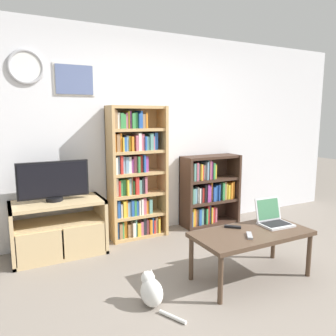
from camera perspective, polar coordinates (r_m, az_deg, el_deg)
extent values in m
plane|color=gray|center=(2.99, 12.52, -22.08)|extent=(18.00, 18.00, 0.00)
cube|color=silver|center=(4.31, -4.34, 5.87)|extent=(6.73, 0.06, 2.60)
torus|color=#B2B2B7|center=(3.97, -23.51, 15.84)|extent=(0.38, 0.04, 0.38)
cylinder|color=white|center=(3.97, -23.51, 15.84)|extent=(0.31, 0.02, 0.31)
cube|color=silver|center=(4.03, -15.99, 14.57)|extent=(0.46, 0.01, 0.36)
cube|color=slate|center=(4.03, -15.98, 14.58)|extent=(0.42, 0.02, 0.33)
cube|color=tan|center=(3.86, -25.60, -10.44)|extent=(0.04, 0.51, 0.61)
cube|color=tan|center=(3.99, -11.63, -9.11)|extent=(0.04, 0.51, 0.61)
cube|color=tan|center=(3.82, -18.71, -5.72)|extent=(0.99, 0.51, 0.04)
cube|color=tan|center=(4.00, -18.28, -13.77)|extent=(0.99, 0.51, 0.04)
cube|color=tan|center=(3.88, -18.54, -8.98)|extent=(0.92, 0.47, 0.04)
cube|color=tan|center=(3.68, -21.41, -12.87)|extent=(0.44, 0.02, 0.33)
cube|color=tan|center=(3.74, -14.27, -12.13)|extent=(0.44, 0.02, 0.33)
cylinder|color=black|center=(3.82, -19.17, -5.14)|extent=(0.18, 0.18, 0.04)
cube|color=black|center=(3.77, -19.34, -1.90)|extent=(0.75, 0.05, 0.40)
cube|color=black|center=(3.74, -19.28, -1.97)|extent=(0.71, 0.01, 0.36)
cube|color=tan|center=(4.01, -9.88, -1.26)|extent=(0.04, 0.30, 1.66)
cube|color=tan|center=(4.26, -1.02, -0.51)|extent=(0.04, 0.30, 1.66)
cube|color=tan|center=(4.25, -6.02, -0.59)|extent=(0.72, 0.02, 1.66)
cube|color=tan|center=(4.33, -5.16, -11.51)|extent=(0.65, 0.26, 0.04)
cube|color=tan|center=(4.25, -5.21, -8.09)|extent=(0.65, 0.26, 0.04)
cube|color=tan|center=(4.17, -5.26, -4.54)|extent=(0.65, 0.26, 0.04)
cube|color=tan|center=(4.12, -5.31, -0.88)|extent=(0.65, 0.26, 0.04)
cube|color=tan|center=(4.08, -5.37, 2.87)|extent=(0.65, 0.26, 0.04)
cube|color=tan|center=(4.06, -5.43, 6.67)|extent=(0.65, 0.26, 0.04)
cube|color=tan|center=(4.06, -5.48, 10.49)|extent=(0.65, 0.26, 0.04)
cube|color=#2856A8|center=(4.21, -9.16, -10.45)|extent=(0.03, 0.20, 0.21)
cube|color=#93704C|center=(4.22, -8.60, -10.49)|extent=(0.04, 0.22, 0.20)
cube|color=#388947|center=(4.23, -8.21, -10.36)|extent=(0.02, 0.21, 0.21)
cube|color=orange|center=(4.24, -7.81, -10.21)|extent=(0.04, 0.19, 0.22)
cube|color=#93704C|center=(4.26, -7.25, -10.49)|extent=(0.03, 0.22, 0.17)
cube|color=#93704C|center=(4.27, -6.87, -10.40)|extent=(0.03, 0.20, 0.17)
cube|color=white|center=(4.27, -6.40, -10.31)|extent=(0.03, 0.23, 0.18)
cube|color=#5B9389|center=(4.28, -6.05, -10.00)|extent=(0.02, 0.22, 0.22)
cube|color=gold|center=(4.29, -5.57, -10.29)|extent=(0.04, 0.24, 0.17)
cube|color=#B75B70|center=(4.31, -5.03, -10.10)|extent=(0.04, 0.21, 0.18)
cube|color=#232328|center=(4.32, -4.55, -9.76)|extent=(0.04, 0.21, 0.22)
cube|color=#B75B70|center=(4.34, -4.04, -9.87)|extent=(0.03, 0.20, 0.19)
cube|color=orange|center=(4.35, -3.53, -9.85)|extent=(0.03, 0.24, 0.19)
cube|color=#2856A8|center=(4.36, -3.21, -9.65)|extent=(0.02, 0.22, 0.21)
cube|color=red|center=(4.38, -2.89, -9.83)|extent=(0.02, 0.23, 0.17)
cube|color=#93704C|center=(4.38, -2.55, -9.55)|extent=(0.03, 0.22, 0.21)
cube|color=gold|center=(4.40, -2.14, -9.64)|extent=(0.02, 0.24, 0.19)
cube|color=orange|center=(4.41, -1.94, -9.49)|extent=(0.02, 0.19, 0.20)
cube|color=#2856A8|center=(4.13, -9.35, -7.07)|extent=(0.02, 0.20, 0.19)
cube|color=#2856A8|center=(4.13, -8.94, -6.87)|extent=(0.04, 0.21, 0.21)
cube|color=white|center=(4.14, -8.48, -7.10)|extent=(0.02, 0.22, 0.17)
cube|color=gold|center=(4.15, -8.01, -6.83)|extent=(0.04, 0.23, 0.21)
cube|color=orange|center=(4.16, -7.61, -6.74)|extent=(0.02, 0.21, 0.21)
cube|color=#759EB7|center=(4.18, -7.18, -6.84)|extent=(0.04, 0.21, 0.18)
cube|color=#2856A8|center=(4.18, -6.64, -6.68)|extent=(0.03, 0.22, 0.20)
cube|color=#388947|center=(4.20, -6.20, -6.64)|extent=(0.03, 0.22, 0.20)
cube|color=#2856A8|center=(4.21, -5.80, -6.69)|extent=(0.03, 0.22, 0.18)
cube|color=white|center=(4.22, -5.41, -6.59)|extent=(0.02, 0.22, 0.19)
cube|color=white|center=(4.23, -5.03, -6.47)|extent=(0.03, 0.23, 0.20)
cube|color=#B75B70|center=(4.24, -4.57, -6.36)|extent=(0.04, 0.22, 0.21)
cube|color=orange|center=(4.27, -4.07, -6.56)|extent=(0.04, 0.19, 0.17)
cube|color=#5B9389|center=(4.28, -3.53, -6.39)|extent=(0.04, 0.21, 0.19)
cube|color=white|center=(4.06, -9.30, -3.18)|extent=(0.04, 0.20, 0.22)
cube|color=red|center=(4.07, -8.83, -3.35)|extent=(0.02, 0.22, 0.19)
cube|color=#388947|center=(4.08, -8.46, -3.23)|extent=(0.03, 0.20, 0.20)
cube|color=#388947|center=(4.10, -7.97, -3.19)|extent=(0.04, 0.18, 0.20)
cube|color=gold|center=(4.10, -7.46, -3.19)|extent=(0.02, 0.23, 0.19)
cube|color=#759EB7|center=(4.12, -7.05, -3.04)|extent=(0.04, 0.19, 0.20)
cube|color=#93704C|center=(4.13, -6.68, -2.92)|extent=(0.02, 0.19, 0.22)
cube|color=#388947|center=(4.14, -6.36, -3.23)|extent=(0.02, 0.19, 0.17)
cube|color=red|center=(4.14, -5.85, -2.88)|extent=(0.04, 0.23, 0.22)
cube|color=#5B9389|center=(4.16, -5.31, -3.07)|extent=(0.04, 0.21, 0.18)
cube|color=#232328|center=(4.17, -4.82, -2.85)|extent=(0.03, 0.21, 0.20)
cube|color=#B75B70|center=(4.18, -4.39, -2.75)|extent=(0.03, 0.22, 0.21)
cube|color=white|center=(4.00, -9.43, 0.51)|extent=(0.03, 0.23, 0.21)
cube|color=#759EB7|center=(4.03, -9.01, 0.61)|extent=(0.03, 0.19, 0.21)
cube|color=red|center=(4.03, -8.49, 0.69)|extent=(0.03, 0.23, 0.22)
cube|color=#759EB7|center=(4.05, -8.08, 0.63)|extent=(0.04, 0.19, 0.21)
cube|color=#759EB7|center=(4.06, -7.52, 0.62)|extent=(0.04, 0.20, 0.20)
cube|color=white|center=(4.08, -7.01, 0.67)|extent=(0.03, 0.19, 0.20)
cube|color=#9E4293|center=(4.09, -6.59, 0.49)|extent=(0.03, 0.18, 0.17)
cube|color=#B75B70|center=(4.10, -6.12, 0.74)|extent=(0.04, 0.19, 0.20)
cube|color=#388947|center=(4.10, -5.59, 0.74)|extent=(0.03, 0.23, 0.20)
cube|color=red|center=(4.13, -5.16, 0.86)|extent=(0.04, 0.18, 0.21)
cube|color=#2856A8|center=(4.13, -4.61, 0.92)|extent=(0.02, 0.23, 0.21)
cube|color=#9E4293|center=(4.15, -4.19, 0.83)|extent=(0.04, 0.20, 0.20)
cube|color=orange|center=(3.98, -9.60, 4.39)|extent=(0.02, 0.21, 0.21)
cube|color=#93704C|center=(3.99, -9.10, 4.41)|extent=(0.04, 0.23, 0.21)
cube|color=orange|center=(4.00, -8.64, 4.51)|extent=(0.02, 0.21, 0.22)
cube|color=gold|center=(4.00, -8.26, 4.17)|extent=(0.02, 0.24, 0.17)
cube|color=#2856A8|center=(4.02, -7.93, 4.20)|extent=(0.03, 0.21, 0.17)
cube|color=#759EB7|center=(4.03, -7.52, 4.34)|extent=(0.03, 0.20, 0.19)
cube|color=gold|center=(4.04, -7.14, 4.33)|extent=(0.02, 0.19, 0.18)
cube|color=orange|center=(4.04, -6.68, 4.30)|extent=(0.03, 0.24, 0.18)
cube|color=#232328|center=(4.06, -6.40, 4.29)|extent=(0.02, 0.19, 0.17)
cube|color=#B75B70|center=(4.06, -5.94, 4.40)|extent=(0.03, 0.23, 0.19)
cube|color=white|center=(4.08, -5.46, 4.64)|extent=(0.04, 0.23, 0.22)
cube|color=#B75B70|center=(4.10, -4.93, 4.57)|extent=(0.04, 0.21, 0.20)
cube|color=#2856A8|center=(4.11, -4.43, 4.38)|extent=(0.02, 0.23, 0.17)
cube|color=#5B9389|center=(4.13, -3.99, 4.38)|extent=(0.04, 0.21, 0.17)
cube|color=#5B9389|center=(4.14, -3.41, 4.67)|extent=(0.04, 0.22, 0.21)
cube|color=#B75B70|center=(4.16, -3.01, 4.45)|extent=(0.02, 0.20, 0.17)
cube|color=#2856A8|center=(4.17, -2.59, 4.75)|extent=(0.04, 0.20, 0.21)
cube|color=#93704C|center=(3.96, -9.69, 8.40)|extent=(0.02, 0.23, 0.22)
cube|color=#93704C|center=(3.97, -9.36, 8.36)|extent=(0.02, 0.21, 0.22)
cube|color=white|center=(3.99, -8.97, 8.16)|extent=(0.03, 0.20, 0.19)
cube|color=#388947|center=(4.00, -8.42, 8.14)|extent=(0.04, 0.21, 0.18)
cube|color=#388947|center=(4.01, -7.95, 8.06)|extent=(0.02, 0.20, 0.17)
cube|color=#B75B70|center=(4.02, -7.58, 8.18)|extent=(0.03, 0.19, 0.19)
cube|color=gold|center=(4.03, -7.23, 8.34)|extent=(0.02, 0.19, 0.21)
cube|color=#9E4293|center=(4.04, -6.96, 8.35)|extent=(0.02, 0.19, 0.21)
cube|color=#388947|center=(4.04, -6.50, 8.18)|extent=(0.04, 0.23, 0.18)
cube|color=#388947|center=(4.06, -6.01, 8.24)|extent=(0.04, 0.18, 0.19)
cube|color=#2856A8|center=(4.07, -5.50, 8.16)|extent=(0.02, 0.23, 0.18)
cube|color=#2856A8|center=(4.08, -5.16, 8.40)|extent=(0.03, 0.22, 0.21)
cube|color=#93704C|center=(4.10, -4.68, 8.18)|extent=(0.04, 0.20, 0.18)
cube|color=orange|center=(4.11, -4.25, 8.26)|extent=(0.02, 0.21, 0.19)
cube|color=#3D281E|center=(4.48, 3.12, -4.42)|extent=(0.04, 0.31, 0.99)
cube|color=#3D281E|center=(4.93, 11.28, -3.34)|extent=(0.04, 0.31, 0.99)
cube|color=#3D281E|center=(4.82, 6.40, -3.52)|extent=(0.85, 0.02, 0.99)
cube|color=#3D281E|center=(4.82, 7.28, -9.38)|extent=(0.77, 0.28, 0.04)
cube|color=#3D281E|center=(4.73, 7.36, -5.74)|extent=(0.77, 0.28, 0.04)
cube|color=#3D281E|center=(4.66, 7.44, -1.96)|extent=(0.77, 0.28, 0.04)
cube|color=#3D281E|center=(4.61, 7.52, 1.91)|extent=(0.77, 0.28, 0.04)
cube|color=#2856A8|center=(4.61, 3.46, -8.63)|extent=(0.03, 0.24, 0.21)
cube|color=gold|center=(4.61, 3.78, -8.28)|extent=(0.02, 0.23, 0.26)
cube|color=orange|center=(4.63, 4.05, -8.28)|extent=(0.03, 0.23, 0.25)
cube|color=#B75B70|center=(4.66, 4.27, -8.48)|extent=(0.02, 0.20, 0.20)
cube|color=#93704C|center=(4.66, 4.53, -8.32)|extent=(0.03, 0.20, 0.22)
cube|color=#2856A8|center=(4.68, 4.95, -8.23)|extent=(0.04, 0.23, 0.23)
cube|color=#5B9389|center=(4.70, 5.37, -8.13)|extent=(0.04, 0.22, 0.23)
cube|color=#232328|center=(4.73, 5.73, -8.15)|extent=(0.03, 0.19, 0.22)
cube|color=#388947|center=(4.73, 6.11, -8.08)|extent=(0.03, 0.23, 0.22)
cube|color=red|center=(4.75, 6.40, -7.82)|extent=(0.03, 0.22, 0.26)
cube|color=#2856A8|center=(4.76, 6.66, -7.76)|extent=(0.02, 0.21, 0.26)
cube|color=gold|center=(4.77, 6.92, -7.88)|extent=(0.02, 0.25, 0.23)
cube|color=#B75B70|center=(4.79, 7.09, -7.95)|extent=(0.02, 0.22, 0.21)
cube|color=red|center=(4.81, 7.36, -7.81)|extent=(0.04, 0.19, 0.22)
cube|color=#B75B70|center=(4.83, 7.73, -7.81)|extent=(0.03, 0.20, 0.21)
cube|color=#388947|center=(4.52, 3.46, -4.65)|extent=(0.03, 0.23, 0.23)
cube|color=#5B9389|center=(4.54, 3.89, -4.73)|extent=(0.04, 0.23, 0.21)
cube|color=#759EB7|center=(4.57, 4.30, -4.65)|extent=(0.04, 0.20, 0.21)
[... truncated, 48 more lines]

